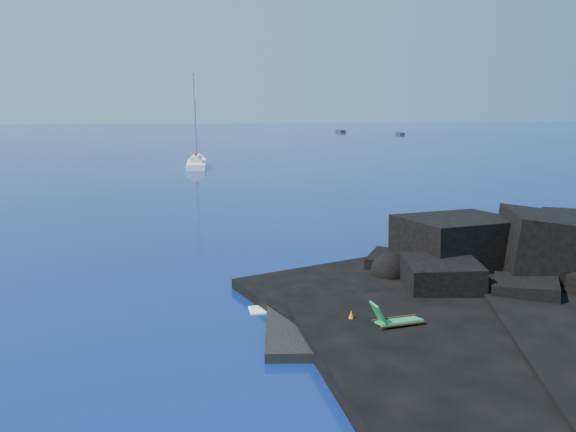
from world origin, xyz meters
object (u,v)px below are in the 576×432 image
object	(u,v)px
deck_chair	(399,315)
distant_boat_a	(341,132)
sailboat	(197,168)
distant_boat_b	(400,134)
marker_cone	(351,318)
sunbather	(347,301)

from	to	relation	value
deck_chair	distant_boat_a	bearing A→B (deg)	68.11
sailboat	distant_boat_b	bearing A→B (deg)	53.16
marker_cone	distant_boat_a	distance (m)	137.71
deck_chair	sunbather	bearing A→B (deg)	102.71
marker_cone	distant_boat_b	xyz separation A→B (m)	(42.37, 121.95, -0.64)
sailboat	sunbather	xyz separation A→B (m)	(7.63, -52.07, 0.51)
deck_chair	sunbather	xyz separation A→B (m)	(-1.21, 2.85, -0.47)
sailboat	marker_cone	xyz separation A→B (m)	(7.29, -54.17, 0.64)
sunbather	distant_boat_a	bearing A→B (deg)	64.54
sailboat	distant_boat_a	world-z (taller)	sailboat
distant_boat_a	sailboat	bearing A→B (deg)	-120.23
marker_cone	distant_boat_a	bearing A→B (deg)	77.63
deck_chair	marker_cone	distance (m)	1.75
marker_cone	distant_boat_b	distance (m)	129.10
marker_cone	distant_boat_b	size ratio (longest dim) A/B	0.14
sailboat	deck_chair	distance (m)	55.63
distant_boat_a	distant_boat_b	size ratio (longest dim) A/B	1.16
sunbather	distant_boat_a	world-z (taller)	sunbather
sailboat	distant_boat_a	distance (m)	88.37
marker_cone	distant_boat_b	world-z (taller)	marker_cone
sailboat	distant_boat_b	distance (m)	84.02
distant_boat_b	sailboat	bearing A→B (deg)	-125.17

